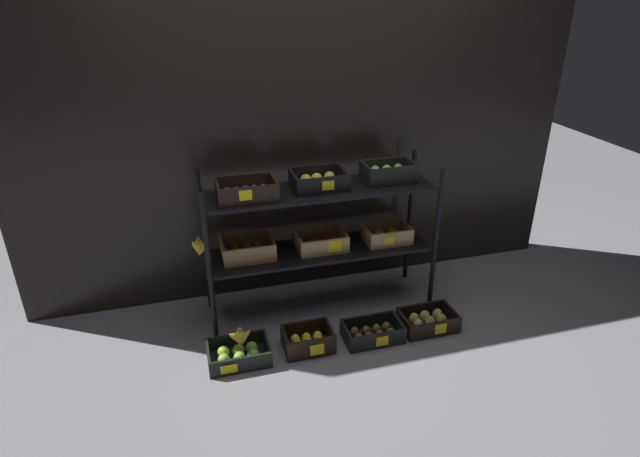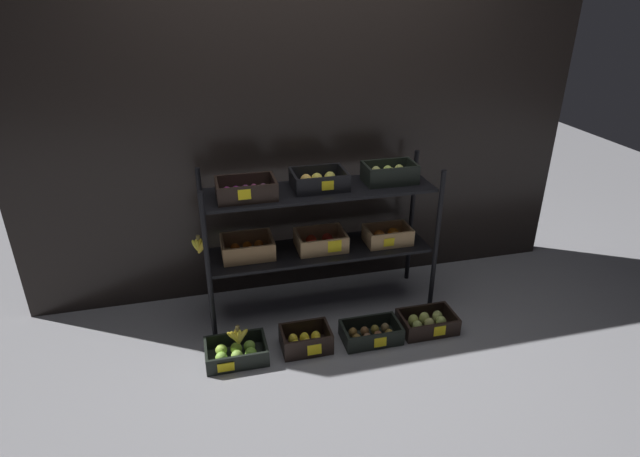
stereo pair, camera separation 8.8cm
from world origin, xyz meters
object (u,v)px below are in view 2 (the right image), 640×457
(crate_ground_lemon, at_px, (306,341))
(crate_ground_kiwi, at_px, (371,334))
(display_rack, at_px, (320,217))
(crate_ground_apple_green, at_px, (236,353))
(banana_bunch_loose, at_px, (238,336))
(crate_ground_pear, at_px, (427,323))

(crate_ground_lemon, relative_size, crate_ground_kiwi, 0.82)
(display_rack, xyz_separation_m, crate_ground_apple_green, (-0.63, -0.43, -0.64))
(crate_ground_apple_green, xyz_separation_m, banana_bunch_loose, (0.02, -0.00, 0.12))
(display_rack, height_order, crate_ground_lemon, display_rack)
(display_rack, bearing_deg, banana_bunch_loose, -144.68)
(display_rack, distance_m, crate_ground_lemon, 0.79)
(display_rack, xyz_separation_m, crate_ground_lemon, (-0.20, -0.43, -0.63))
(crate_ground_kiwi, distance_m, banana_bunch_loose, 0.84)
(crate_ground_lemon, bearing_deg, crate_ground_pear, -0.40)
(crate_ground_pear, relative_size, banana_bunch_loose, 2.49)
(crate_ground_apple_green, bearing_deg, crate_ground_pear, -0.39)
(crate_ground_kiwi, height_order, banana_bunch_loose, banana_bunch_loose)
(crate_ground_apple_green, xyz_separation_m, crate_ground_pear, (1.24, -0.01, 0.01))
(display_rack, xyz_separation_m, banana_bunch_loose, (-0.61, -0.43, -0.52))
(crate_ground_lemon, xyz_separation_m, crate_ground_kiwi, (0.42, -0.02, -0.01))
(crate_ground_apple_green, height_order, crate_ground_lemon, crate_ground_lemon)
(crate_ground_kiwi, bearing_deg, crate_ground_pear, 1.98)
(crate_ground_pear, xyz_separation_m, banana_bunch_loose, (-1.22, 0.01, 0.11))
(crate_ground_apple_green, relative_size, banana_bunch_loose, 2.55)
(crate_ground_apple_green, distance_m, crate_ground_kiwi, 0.85)
(crate_ground_kiwi, relative_size, banana_bunch_loose, 2.56)
(crate_ground_kiwi, bearing_deg, banana_bunch_loose, 178.67)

